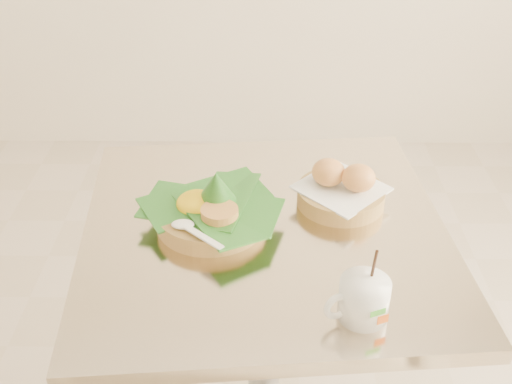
{
  "coord_description": "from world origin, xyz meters",
  "views": [
    {
      "loc": [
        0.11,
        -0.96,
        1.48
      ],
      "look_at": [
        0.1,
        0.07,
        0.82
      ],
      "focal_mm": 45.0,
      "sensor_mm": 36.0,
      "label": 1
    }
  ],
  "objects_px": {
    "coffee_mug": "(363,299)",
    "bread_basket": "(342,190)",
    "rice_basket": "(211,209)",
    "cafe_table": "(264,311)"
  },
  "relations": [
    {
      "from": "bread_basket",
      "to": "coffee_mug",
      "type": "relative_size",
      "value": 1.52
    },
    {
      "from": "rice_basket",
      "to": "coffee_mug",
      "type": "xyz_separation_m",
      "value": [
        0.26,
        -0.25,
        0.0
      ]
    },
    {
      "from": "cafe_table",
      "to": "bread_basket",
      "type": "xyz_separation_m",
      "value": [
        0.16,
        0.09,
        0.25
      ]
    },
    {
      "from": "rice_basket",
      "to": "coffee_mug",
      "type": "relative_size",
      "value": 1.92
    },
    {
      "from": "rice_basket",
      "to": "bread_basket",
      "type": "relative_size",
      "value": 1.26
    },
    {
      "from": "bread_basket",
      "to": "coffee_mug",
      "type": "height_order",
      "value": "coffee_mug"
    },
    {
      "from": "rice_basket",
      "to": "bread_basket",
      "type": "height_order",
      "value": "rice_basket"
    },
    {
      "from": "coffee_mug",
      "to": "bread_basket",
      "type": "bearing_deg",
      "value": 89.97
    },
    {
      "from": "bread_basket",
      "to": "coffee_mug",
      "type": "xyz_separation_m",
      "value": [
        -0.0,
        -0.33,
        0.0
      ]
    },
    {
      "from": "cafe_table",
      "to": "rice_basket",
      "type": "bearing_deg",
      "value": 175.54
    }
  ]
}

